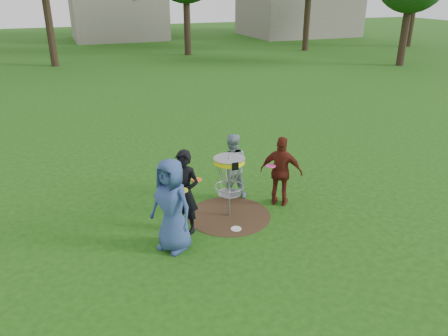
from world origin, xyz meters
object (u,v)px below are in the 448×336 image
object	(u,v)px
disc_golf_basket	(229,172)
player_grey	(231,166)
player_blue	(172,206)
player_black	(184,192)
player_maroon	(281,172)

from	to	relation	value
disc_golf_basket	player_grey	bearing A→B (deg)	65.14
player_blue	player_black	xyz separation A→B (m)	(0.40, 0.53, -0.04)
player_blue	disc_golf_basket	size ratio (longest dim) A/B	1.31
player_maroon	disc_golf_basket	world-z (taller)	player_maroon
player_maroon	disc_golf_basket	distance (m)	1.30
player_grey	disc_golf_basket	xyz separation A→B (m)	(-0.40, -0.86, 0.24)
player_black	player_maroon	bearing A→B (deg)	54.20
player_blue	disc_golf_basket	bearing A→B (deg)	84.07
player_blue	disc_golf_basket	world-z (taller)	player_blue
player_blue	player_black	distance (m)	0.66
player_blue	player_grey	bearing A→B (deg)	97.21
player_blue	disc_golf_basket	xyz separation A→B (m)	(1.44, 0.79, 0.12)
player_blue	player_maroon	size ratio (longest dim) A/B	1.12
player_maroon	disc_golf_basket	bearing A→B (deg)	43.15
player_blue	player_grey	distance (m)	2.47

